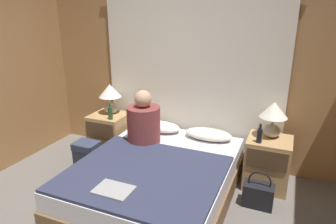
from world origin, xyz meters
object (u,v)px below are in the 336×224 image
object	(u,v)px
bed	(158,180)
beer_bottle_on_left_stand	(110,113)
pillow_right	(208,134)
lamp_right	(273,115)
backpack_on_floor	(87,153)
beer_bottle_on_right_stand	(260,135)
laptop_on_bed	(114,190)
nightstand_right	(267,163)
handbag_on_floor	(258,194)
lamp_left	(110,95)
pillow_left	(159,126)
person_left_in_bed	(144,122)
nightstand_left	(110,134)

from	to	relation	value
bed	beer_bottle_on_left_stand	xyz separation A→B (m)	(-0.92, 0.55, 0.45)
bed	pillow_right	size ratio (longest dim) A/B	3.30
beer_bottle_on_left_stand	lamp_right	bearing A→B (deg)	6.01
backpack_on_floor	beer_bottle_on_left_stand	bearing A→B (deg)	62.38
beer_bottle_on_right_stand	laptop_on_bed	world-z (taller)	beer_bottle_on_right_stand
beer_bottle_on_left_stand	beer_bottle_on_right_stand	world-z (taller)	beer_bottle_on_left_stand
nightstand_right	handbag_on_floor	bearing A→B (deg)	-94.40
laptop_on_bed	backpack_on_floor	bearing A→B (deg)	137.60
pillow_right	beer_bottle_on_left_stand	bearing A→B (deg)	-170.45
lamp_left	lamp_right	bearing A→B (deg)	0.00
lamp_left	lamp_right	world-z (taller)	same
lamp_right	beer_bottle_on_right_stand	size ratio (longest dim) A/B	1.90
nightstand_right	pillow_left	xyz separation A→B (m)	(-1.37, 0.07, 0.20)
nightstand_right	lamp_right	bearing A→B (deg)	90.00
beer_bottle_on_left_stand	bed	bearing A→B (deg)	-30.99
beer_bottle_on_left_stand	laptop_on_bed	size ratio (longest dim) A/B	0.69
laptop_on_bed	lamp_right	bearing A→B (deg)	51.46
person_left_in_bed	laptop_on_bed	size ratio (longest dim) A/B	1.96
pillow_right	nightstand_right	bearing A→B (deg)	-5.90
beer_bottle_on_right_stand	laptop_on_bed	xyz separation A→B (m)	(-1.04, -1.22, -0.19)
lamp_right	pillow_right	xyz separation A→B (m)	(-0.71, 0.00, -0.35)
person_left_in_bed	beer_bottle_on_right_stand	size ratio (longest dim) A/B	2.96
pillow_left	laptop_on_bed	size ratio (longest dim) A/B	1.79
person_left_in_bed	backpack_on_floor	size ratio (longest dim) A/B	1.78
lamp_right	person_left_in_bed	size ratio (longest dim) A/B	0.64
lamp_left	pillow_left	size ratio (longest dim) A/B	0.70
beer_bottle_on_left_stand	lamp_left	bearing A→B (deg)	121.52
beer_bottle_on_right_stand	laptop_on_bed	size ratio (longest dim) A/B	0.66
bed	beer_bottle_on_left_stand	distance (m)	1.16
person_left_in_bed	beer_bottle_on_left_stand	bearing A→B (deg)	163.77
handbag_on_floor	nightstand_left	bearing A→B (deg)	168.39
lamp_right	beer_bottle_on_left_stand	bearing A→B (deg)	-173.99
nightstand_left	nightstand_right	distance (m)	2.09
pillow_right	handbag_on_floor	xyz separation A→B (m)	(0.68, -0.50, -0.36)
nightstand_right	laptop_on_bed	size ratio (longest dim) A/B	1.79
lamp_left	person_left_in_bed	bearing A→B (deg)	-28.18
nightstand_right	lamp_left	size ratio (longest dim) A/B	1.43
person_left_in_bed	beer_bottle_on_right_stand	xyz separation A→B (m)	(1.29, 0.16, -0.02)
lamp_left	pillow_left	bearing A→B (deg)	0.27
beer_bottle_on_left_stand	nightstand_left	bearing A→B (deg)	132.93
lamp_right	backpack_on_floor	xyz separation A→B (m)	(-2.13, -0.53, -0.63)
lamp_left	backpack_on_floor	bearing A→B (deg)	-94.47
laptop_on_bed	nightstand_left	bearing A→B (deg)	124.88
lamp_right	handbag_on_floor	size ratio (longest dim) A/B	1.02
bed	lamp_right	xyz separation A→B (m)	(1.04, 0.76, 0.62)
nightstand_right	person_left_in_bed	world-z (taller)	person_left_in_bed
bed	lamp_right	world-z (taller)	lamp_right
lamp_right	pillow_right	distance (m)	0.79
pillow_left	laptop_on_bed	world-z (taller)	pillow_left
nightstand_left	handbag_on_floor	bearing A→B (deg)	-11.61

